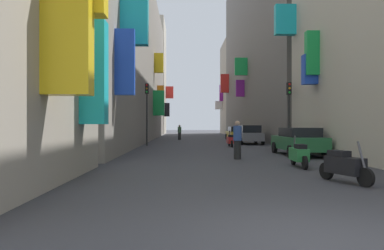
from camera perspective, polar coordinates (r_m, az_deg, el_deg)
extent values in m
plane|color=#38383D|center=(34.49, 1.65, -2.55)|extent=(140.00, 140.00, 0.00)
cube|color=yellow|center=(8.57, -19.72, 14.77)|extent=(1.06, 0.50, 3.03)
cube|color=#19B2BF|center=(11.22, -15.78, 8.27)|extent=(0.76, 0.60, 3.18)
cube|color=gray|center=(35.26, -11.65, 10.63)|extent=(6.00, 40.44, 16.09)
cube|color=blue|center=(16.51, -10.94, 10.08)|extent=(0.90, 0.35, 3.01)
cube|color=green|center=(36.43, -5.48, 3.60)|extent=(1.17, 0.43, 2.60)
cube|color=yellow|center=(38.39, -5.47, 10.08)|extent=(0.98, 0.56, 2.10)
cube|color=#19B2BF|center=(18.44, -9.42, 17.05)|extent=(1.37, 0.55, 2.82)
cube|color=orange|center=(42.24, -5.17, 4.46)|extent=(0.82, 0.51, 2.95)
cube|color=#BCB29E|center=(60.89, -7.30, 7.62)|extent=(6.00, 8.73, 19.21)
cube|color=black|center=(56.91, -4.16, 2.52)|extent=(0.91, 0.41, 2.20)
cube|color=red|center=(63.13, -3.70, 5.35)|extent=(1.37, 0.57, 2.14)
cube|color=green|center=(19.02, 19.08, 11.06)|extent=(0.65, 0.41, 2.23)
cube|color=#19B2BF|center=(22.92, 15.03, 16.30)|extent=(1.26, 0.47, 1.83)
cube|color=blue|center=(19.11, 18.74, 8.60)|extent=(0.70, 0.55, 1.52)
cube|color=slate|center=(41.29, 12.72, 12.76)|extent=(6.00, 32.46, 21.31)
cube|color=purple|center=(39.59, 7.89, 5.98)|extent=(0.93, 0.38, 1.86)
cube|color=green|center=(38.03, 8.04, 9.47)|extent=(1.35, 0.35, 1.87)
cube|color=red|center=(52.93, 5.37, 6.80)|extent=(1.23, 0.61, 2.77)
cube|color=#9E9384|center=(60.97, 7.90, 5.92)|extent=(6.00, 9.14, 15.64)
cube|color=purple|center=(60.19, 4.82, 5.24)|extent=(0.61, 0.50, 2.75)
cube|color=white|center=(61.27, 4.40, 3.25)|extent=(1.23, 0.58, 1.43)
cube|color=gold|center=(35.93, 7.30, -1.52)|extent=(1.71, 4.47, 0.57)
cube|color=black|center=(35.70, 7.36, -0.67)|extent=(1.51, 2.50, 0.50)
cylinder|color=black|center=(37.28, 5.66, -1.90)|extent=(0.18, 0.60, 0.60)
cylinder|color=black|center=(37.53, 8.25, -1.89)|extent=(0.18, 0.60, 0.60)
cylinder|color=black|center=(34.36, 6.27, -2.06)|extent=(0.18, 0.60, 0.60)
cylinder|color=black|center=(34.63, 9.08, -2.05)|extent=(0.18, 0.60, 0.60)
cube|color=#236638|center=(18.49, 16.98, -2.83)|extent=(1.65, 4.30, 0.65)
cube|color=black|center=(18.27, 17.20, -1.14)|extent=(1.45, 2.41, 0.45)
cylinder|color=black|center=(19.64, 13.38, -3.62)|extent=(0.18, 0.60, 0.60)
cylinder|color=black|center=(20.12, 17.94, -3.53)|extent=(0.18, 0.60, 0.60)
cylinder|color=black|center=(16.91, 15.85, -4.21)|extent=(0.18, 0.60, 0.60)
cylinder|color=black|center=(17.47, 21.04, -4.07)|extent=(0.18, 0.60, 0.60)
cube|color=slate|center=(28.64, 9.33, -1.85)|extent=(1.67, 3.98, 0.63)
cube|color=black|center=(28.43, 9.40, -0.64)|extent=(1.47, 2.23, 0.59)
cylinder|color=black|center=(29.80, 7.28, -2.38)|extent=(0.18, 0.60, 0.60)
cylinder|color=black|center=(30.10, 10.42, -2.36)|extent=(0.18, 0.60, 0.60)
cylinder|color=black|center=(27.21, 8.12, -2.61)|extent=(0.18, 0.60, 0.60)
cylinder|color=black|center=(27.53, 11.54, -2.58)|extent=(0.18, 0.60, 0.60)
cube|color=#287F3D|center=(13.32, 17.11, -4.64)|extent=(0.51, 1.23, 0.45)
cube|color=black|center=(13.08, 17.37, -3.38)|extent=(0.35, 0.58, 0.16)
cylinder|color=#4C4C51|center=(13.88, 16.44, -3.10)|extent=(0.07, 0.28, 0.68)
cylinder|color=black|center=(14.07, 16.28, -5.31)|extent=(0.13, 0.48, 0.48)
cylinder|color=black|center=(12.61, 18.03, -5.92)|extent=(0.13, 0.48, 0.48)
cube|color=red|center=(24.80, 6.32, -2.48)|extent=(0.44, 1.18, 0.45)
cube|color=black|center=(24.57, 6.39, -1.79)|extent=(0.32, 0.56, 0.16)
cylinder|color=#4C4C51|center=(25.38, 6.14, -1.69)|extent=(0.06, 0.27, 0.68)
cylinder|color=black|center=(25.54, 6.10, -2.91)|extent=(0.10, 0.48, 0.48)
cylinder|color=black|center=(24.08, 6.56, -3.09)|extent=(0.10, 0.48, 0.48)
cube|color=black|center=(10.14, 23.77, -6.10)|extent=(0.78, 1.16, 0.45)
cube|color=black|center=(10.25, 22.97, -4.32)|extent=(0.49, 0.64, 0.16)
cylinder|color=#4C4C51|center=(9.74, 26.01, -4.43)|extent=(0.15, 0.28, 0.68)
cylinder|color=black|center=(9.71, 26.60, -7.71)|extent=(0.26, 0.49, 0.48)
cylinder|color=black|center=(10.64, 21.19, -7.03)|extent=(0.26, 0.49, 0.48)
cylinder|color=black|center=(15.81, 7.46, -4.07)|extent=(0.44, 0.44, 0.84)
cylinder|color=#335199|center=(15.77, 7.46, -1.34)|extent=(0.52, 0.52, 0.67)
sphere|color=tan|center=(15.77, 7.46, 0.29)|extent=(0.23, 0.23, 0.23)
cylinder|color=black|center=(36.14, -2.06, -1.84)|extent=(0.37, 0.37, 0.76)
cylinder|color=#4C724C|center=(36.12, -2.06, -0.76)|extent=(0.43, 0.43, 0.60)
sphere|color=tan|center=(36.12, -2.06, -0.12)|extent=(0.21, 0.21, 0.21)
cylinder|color=#2D2D2D|center=(25.99, -7.41, 0.86)|extent=(0.12, 0.12, 3.86)
cube|color=black|center=(26.12, -7.41, 5.93)|extent=(0.26, 0.26, 0.75)
sphere|color=red|center=(26.01, -7.44, 6.51)|extent=(0.14, 0.14, 0.14)
sphere|color=orange|center=(25.98, -7.44, 5.96)|extent=(0.14, 0.14, 0.14)
sphere|color=green|center=(25.96, -7.44, 5.41)|extent=(0.14, 0.14, 0.14)
cylinder|color=#2D2D2D|center=(22.10, 15.61, 0.42)|extent=(0.12, 0.12, 3.40)
cube|color=black|center=(22.21, 15.61, 5.78)|extent=(0.26, 0.26, 0.75)
sphere|color=red|center=(22.11, 15.71, 6.46)|extent=(0.14, 0.14, 0.14)
sphere|color=orange|center=(22.08, 15.71, 5.81)|extent=(0.14, 0.14, 0.14)
sphere|color=green|center=(22.06, 15.71, 5.17)|extent=(0.14, 0.14, 0.14)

